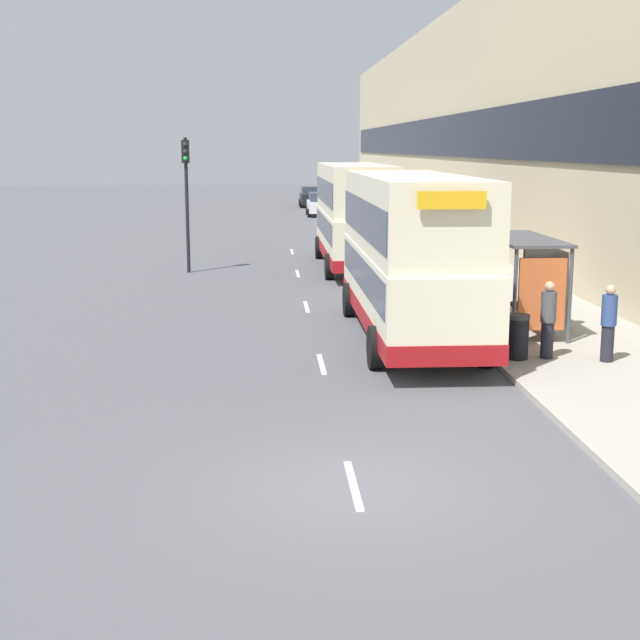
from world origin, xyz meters
name	(u,v)px	position (x,y,z in m)	size (l,w,h in m)	color
ground_plane	(354,489)	(0.00, 0.00, 0.00)	(220.00, 220.00, 0.00)	#515156
pavement	(400,234)	(6.50, 38.50, 0.07)	(5.00, 93.00, 0.14)	#A39E93
terrace_facade	(472,125)	(10.49, 38.50, 6.23)	(3.10, 93.00, 12.48)	#C6B793
lane_mark_0	(353,485)	(0.00, 0.13, 0.01)	(0.12, 2.00, 0.01)	silver
lane_mark_1	(322,364)	(0.00, 7.75, 0.01)	(0.12, 2.00, 0.01)	silver
lane_mark_2	(306,307)	(0.00, 15.36, 0.01)	(0.12, 2.00, 0.01)	silver
lane_mark_3	(298,274)	(0.00, 22.98, 0.01)	(0.12, 2.00, 0.01)	silver
lane_mark_4	(292,252)	(0.00, 30.59, 0.01)	(0.12, 2.00, 0.01)	silver
bus_shelter	(531,266)	(5.77, 10.68, 1.88)	(1.60, 4.20, 2.48)	#4C4C51
double_decker_bus_near	(410,253)	(2.47, 10.36, 2.28)	(2.85, 10.09, 4.30)	beige
double_decker_bus_ahead	(354,214)	(2.42, 24.46, 2.28)	(2.85, 10.17, 4.30)	beige
car_0	(320,204)	(2.80, 53.39, 0.86)	(2.03, 4.22, 1.73)	silver
car_1	(311,197)	(2.64, 63.71, 0.86)	(1.99, 4.29, 1.73)	black
pedestrian_at_shelter	(489,283)	(5.27, 13.05, 1.07)	(0.36, 0.36, 1.82)	#23232D
pedestrian_1	(548,319)	(5.26, 7.47, 1.07)	(0.36, 0.36, 1.82)	#23232D
pedestrian_2	(609,323)	(6.54, 7.05, 1.05)	(0.35, 0.35, 1.78)	#23232D
pedestrian_4	(565,295)	(6.88, 11.05, 1.04)	(0.35, 0.35, 1.77)	#23232D
litter_bin	(517,336)	(4.55, 7.46, 0.67)	(0.55, 0.55, 1.05)	black
traffic_light_far_kerb	(186,183)	(-4.40, 23.61, 3.59)	(0.30, 0.32, 5.38)	black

